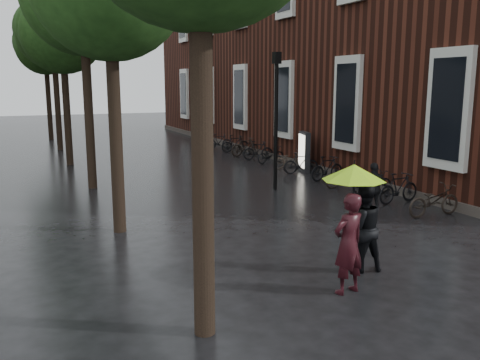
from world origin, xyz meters
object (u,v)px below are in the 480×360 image
person_burgundy (348,244)px  parked_bicycles (299,162)px  lamp_post (276,108)px  person_black (362,228)px  ad_lightbox (304,152)px  pedestrian_walking (374,189)px

person_burgundy → parked_bicycles: bearing=-126.9°
lamp_post → person_black: bearing=-105.8°
person_black → lamp_post: lamp_post is taller
person_burgundy → lamp_post: (3.16, 8.65, 2.00)m
person_burgundy → person_black: (0.93, 0.81, -0.03)m
ad_lightbox → pedestrian_walking: bearing=-88.8°
lamp_post → pedestrian_walking: bearing=-78.4°
person_burgundy → ad_lightbox: 12.98m
parked_bicycles → lamp_post: lamp_post is taller
person_burgundy → parked_bicycles: 12.67m
pedestrian_walking → parked_bicycles: bearing=-93.3°
person_burgundy → person_black: bearing=-149.1°
person_burgundy → parked_bicycles: person_burgundy is taller
parked_bicycles → lamp_post: size_ratio=3.58×
person_black → pedestrian_walking: person_black is taller
person_black → ad_lightbox: person_black is taller
parked_bicycles → lamp_post: (-2.58, -2.64, 2.47)m
person_burgundy → person_black: size_ratio=1.03×
person_burgundy → pedestrian_walking: person_burgundy is taller
person_burgundy → parked_bicycles: size_ratio=0.11×
ad_lightbox → person_black: bearing=-98.8°
lamp_post → ad_lightbox: bearing=44.1°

